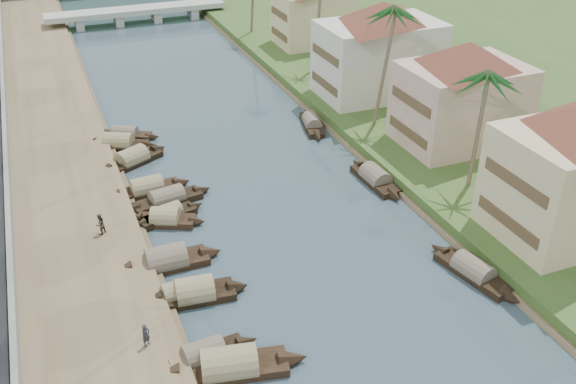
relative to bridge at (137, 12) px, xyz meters
name	(u,v)px	position (x,y,z in m)	size (l,w,h in m)	color
ground	(328,283)	(0.00, -72.00, -1.72)	(220.00, 220.00, 0.00)	#364852
left_bank	(62,188)	(-16.00, -52.00, -1.32)	(10.00, 180.00, 0.80)	brown
right_bank	(413,125)	(19.00, -52.00, -1.12)	(16.00, 180.00, 1.20)	#325221
retaining_wall	(8,188)	(-20.20, -52.00, -0.37)	(0.40, 180.00, 1.10)	gray
bridge	(137,12)	(0.00, 0.00, 0.00)	(28.00, 4.00, 2.40)	#A7A79D
building_mid	(463,93)	(19.99, -58.00, 4.41)	(14.11, 14.11, 9.70)	beige
building_far	(380,48)	(18.99, -44.00, 4.66)	(15.59, 15.59, 10.20)	beige
building_distant	(314,9)	(19.99, -24.00, 4.16)	(12.62, 12.62, 9.20)	beige
sampan_2	(229,367)	(-8.86, -77.41, -1.30)	(9.70, 3.70, 2.47)	black
sampan_3	(204,356)	(-9.98, -75.98, -1.31)	(7.17, 2.04, 1.95)	black
sampan_4	(179,294)	(-10.00, -69.77, -1.32)	(6.43, 1.86, 1.86)	black
sampan_5	(195,294)	(-9.01, -70.19, -1.30)	(7.63, 2.56, 2.38)	black
sampan_6	(167,262)	(-9.97, -65.90, -1.30)	(8.37, 2.23, 2.47)	black
sampan_7	(168,215)	(-8.51, -59.64, -1.32)	(6.67, 2.97, 1.81)	black
sampan_8	(166,219)	(-8.82, -60.28, -1.31)	(6.53, 4.18, 2.04)	black
sampan_9	(167,199)	(-7.99, -57.22, -1.31)	(8.28, 2.92, 2.08)	black
sampan_10	(147,189)	(-9.22, -54.87, -1.31)	(7.95, 2.20, 2.18)	black
sampan_11	(132,160)	(-9.46, -48.87, -1.30)	(8.06, 5.37, 2.33)	black
sampan_12	(125,135)	(-9.10, -42.89, -1.32)	(6.98, 4.60, 1.78)	black
sampan_13	(119,144)	(-10.02, -44.84, -1.31)	(7.79, 5.06, 2.17)	black
sampan_14	(473,272)	(9.75, -75.07, -1.31)	(3.25, 8.55, 2.06)	black
sampan_15	(375,179)	(9.90, -60.55, -1.31)	(2.13, 8.27, 2.20)	black
sampan_16	(312,124)	(9.50, -47.50, -1.31)	(3.15, 8.13, 1.98)	black
canoe_1	(203,357)	(-10.02, -75.72, -1.62)	(4.68, 2.76, 0.78)	black
canoe_2	(174,194)	(-7.21, -56.04, -1.62)	(5.94, 2.26, 0.86)	black
palm_1	(486,77)	(16.00, -65.66, 9.00)	(3.20, 3.20, 11.31)	brown
palm_2	(385,13)	(15.00, -51.41, 10.66)	(3.20, 3.20, 13.01)	brown
tree_6	(416,41)	(24.00, -43.32, 4.70)	(4.42, 4.42, 7.14)	#4A372A
person_near	(146,335)	(-12.97, -74.27, -0.16)	(0.56, 0.37, 1.53)	#2A2A32
person_far	(100,224)	(-13.84, -61.03, -0.09)	(0.81, 0.63, 1.66)	#393428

